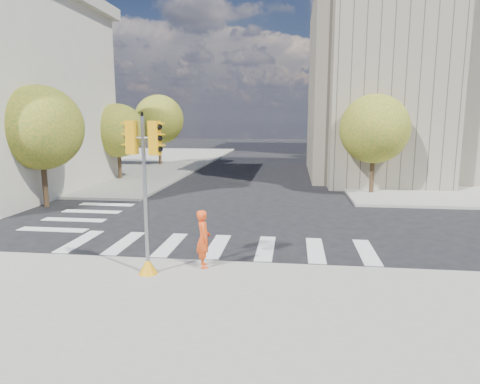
{
  "coord_description": "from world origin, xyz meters",
  "views": [
    {
      "loc": [
        2.63,
        -17.07,
        4.72
      ],
      "look_at": [
        0.77,
        -2.14,
        2.1
      ],
      "focal_mm": 32.0,
      "sensor_mm": 36.0,
      "label": 1
    }
  ],
  "objects_px": {
    "lamp_far": "(347,119)",
    "traffic_signal": "(146,207)",
    "lamp_near": "(372,120)",
    "photographer": "(203,239)"
  },
  "relations": [
    {
      "from": "lamp_near",
      "to": "lamp_far",
      "type": "relative_size",
      "value": 1.0
    },
    {
      "from": "lamp_near",
      "to": "traffic_signal",
      "type": "relative_size",
      "value": 1.72
    },
    {
      "from": "lamp_far",
      "to": "traffic_signal",
      "type": "relative_size",
      "value": 1.72
    },
    {
      "from": "lamp_near",
      "to": "traffic_signal",
      "type": "distance_m",
      "value": 21.78
    },
    {
      "from": "lamp_far",
      "to": "traffic_signal",
      "type": "distance_m",
      "value": 34.84
    },
    {
      "from": "photographer",
      "to": "lamp_far",
      "type": "bearing_deg",
      "value": -32.68
    },
    {
      "from": "lamp_far",
      "to": "photographer",
      "type": "distance_m",
      "value": 33.77
    },
    {
      "from": "lamp_near",
      "to": "traffic_signal",
      "type": "xyz_separation_m",
      "value": [
        -9.57,
        -19.41,
        -2.42
      ]
    },
    {
      "from": "lamp_near",
      "to": "traffic_signal",
      "type": "bearing_deg",
      "value": -116.26
    },
    {
      "from": "traffic_signal",
      "to": "photographer",
      "type": "height_order",
      "value": "traffic_signal"
    }
  ]
}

